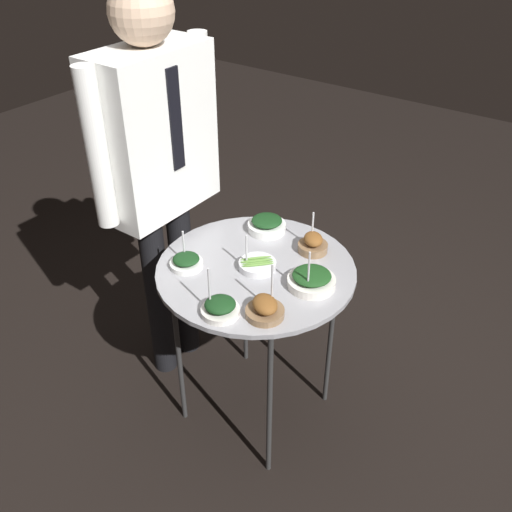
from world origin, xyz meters
The scene contains 10 objects.
ground_plane centered at (0.00, 0.00, 0.00)m, with size 8.00×8.00×0.00m, color black.
serving_cart centered at (0.00, 0.00, 0.69)m, with size 0.71×0.71×0.74m.
bowl_spinach_mid_right centered at (-0.27, -0.06, 0.76)m, with size 0.13×0.13×0.17m.
bowl_asparagus_back_right centered at (0.00, -0.01, 0.75)m, with size 0.13×0.13×0.14m.
bowl_spinach_center centered at (-0.14, 0.20, 0.76)m, with size 0.12×0.12×0.13m.
bowl_roast_front_left centered at (-0.19, -0.18, 0.77)m, with size 0.13×0.13×0.18m.
bowl_roast_front_center centered at (0.21, -0.11, 0.77)m, with size 0.11×0.11×0.15m.
bowl_spinach_front_right centered at (0.02, -0.21, 0.76)m, with size 0.17×0.17×0.17m.
bowl_spinach_back_left centered at (0.23, 0.11, 0.76)m, with size 0.15×0.15×0.06m.
waiter_figure centered at (0.04, 0.49, 1.04)m, with size 0.61×0.23×1.64m.
Camera 1 is at (-1.33, -0.97, 1.92)m, focal length 40.00 mm.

